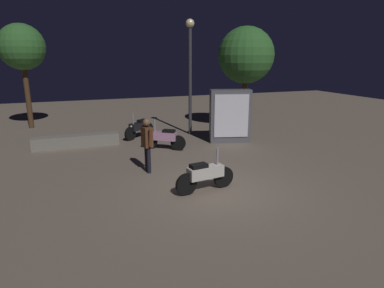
% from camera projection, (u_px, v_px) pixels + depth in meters
% --- Properties ---
extents(ground_plane, '(40.00, 40.00, 0.00)m').
position_uv_depth(ground_plane, '(219.00, 189.00, 8.65)').
color(ground_plane, '#756656').
extents(motorcycle_white_foreground, '(1.66, 0.43, 1.11)m').
position_uv_depth(motorcycle_white_foreground, '(205.00, 175.00, 8.45)').
color(motorcycle_white_foreground, black).
rests_on(motorcycle_white_foreground, ground_plane).
extents(motorcycle_black_parked_left, '(1.41, 1.05, 1.11)m').
position_uv_depth(motorcycle_black_parked_left, '(139.00, 128.00, 13.99)').
color(motorcycle_black_parked_left, black).
rests_on(motorcycle_black_parked_left, ground_plane).
extents(motorcycle_pink_parked_right, '(1.42, 1.03, 1.11)m').
position_uv_depth(motorcycle_pink_parked_right, '(164.00, 138.00, 12.25)').
color(motorcycle_pink_parked_right, black).
rests_on(motorcycle_pink_parked_right, ground_plane).
extents(person_rider_beside, '(0.30, 0.67, 1.63)m').
position_uv_depth(person_rider_beside, '(147.00, 141.00, 9.69)').
color(person_rider_beside, black).
rests_on(person_rider_beside, ground_plane).
extents(streetlamp_near, '(0.36, 0.36, 4.84)m').
position_uv_depth(streetlamp_near, '(190.00, 63.00, 14.01)').
color(streetlamp_near, '#38383D').
rests_on(streetlamp_near, ground_plane).
extents(tree_left_bg, '(2.55, 2.55, 4.68)m').
position_uv_depth(tree_left_bg, '(246.00, 56.00, 15.07)').
color(tree_left_bg, '#4C331E').
rests_on(tree_left_bg, ground_plane).
extents(tree_center_bg, '(2.07, 2.07, 4.80)m').
position_uv_depth(tree_center_bg, '(22.00, 48.00, 15.07)').
color(tree_center_bg, '#4C331E').
rests_on(tree_center_bg, ground_plane).
extents(kiosk_billboard, '(1.68, 0.91, 2.10)m').
position_uv_depth(kiosk_billboard, '(230.00, 116.00, 13.20)').
color(kiosk_billboard, '#595960').
rests_on(kiosk_billboard, ground_plane).
extents(planter_wall_low, '(3.15, 0.50, 0.45)m').
position_uv_depth(planter_wall_low, '(76.00, 141.00, 12.66)').
color(planter_wall_low, gray).
rests_on(planter_wall_low, ground_plane).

